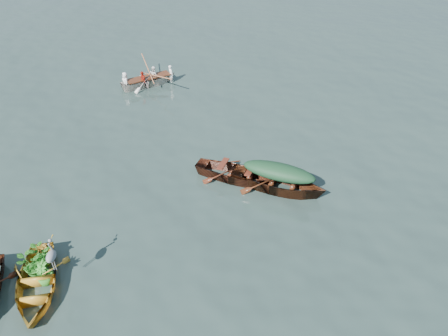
# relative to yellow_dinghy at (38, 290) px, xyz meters

# --- Properties ---
(ground) EXTENTS (140.00, 140.00, 0.00)m
(ground) POSITION_rel_yellow_dinghy_xyz_m (3.93, 2.24, 0.00)
(ground) COLOR #2E413B
(ground) RESTS_ON ground
(yellow_dinghy) EXTENTS (2.33, 3.68, 0.94)m
(yellow_dinghy) POSITION_rel_yellow_dinghy_xyz_m (0.00, 0.00, 0.00)
(yellow_dinghy) COLOR gold
(yellow_dinghy) RESTS_ON ground
(green_tarp_boat) EXTENTS (4.59, 2.69, 1.02)m
(green_tarp_boat) POSITION_rel_yellow_dinghy_xyz_m (6.31, 4.48, 0.00)
(green_tarp_boat) COLOR #552913
(green_tarp_boat) RESTS_ON ground
(open_wooden_boat) EXTENTS (4.24, 2.50, 0.92)m
(open_wooden_boat) POSITION_rel_yellow_dinghy_xyz_m (4.93, 4.95, 0.00)
(open_wooden_boat) COLOR #562815
(open_wooden_boat) RESTS_ON ground
(rowed_boat) EXTENTS (3.84, 3.08, 0.89)m
(rowed_boat) POSITION_rel_yellow_dinghy_xyz_m (0.49, 12.24, 0.00)
(rowed_boat) COLOR white
(rowed_boat) RESTS_ON ground
(green_tarp_cover) EXTENTS (2.52, 1.48, 0.52)m
(green_tarp_cover) POSITION_rel_yellow_dinghy_xyz_m (6.31, 4.48, 0.77)
(green_tarp_cover) COLOR #16351B
(green_tarp_cover) RESTS_ON green_tarp_boat
(thwart_benches) EXTENTS (2.16, 1.37, 0.04)m
(thwart_benches) POSITION_rel_yellow_dinghy_xyz_m (4.93, 4.95, 0.48)
(thwart_benches) COLOR #562014
(thwart_benches) RESTS_ON open_wooden_boat
(heron) EXTENTS (0.38, 0.46, 0.92)m
(heron) POSITION_rel_yellow_dinghy_xyz_m (0.52, 0.19, 0.93)
(heron) COLOR gray
(heron) RESTS_ON yellow_dinghy
(dinghy_weeds) EXTENTS (0.91, 1.05, 0.60)m
(dinghy_weeds) POSITION_rel_yellow_dinghy_xyz_m (-0.12, 0.54, 0.77)
(dinghy_weeds) COLOR #2E771F
(dinghy_weeds) RESTS_ON yellow_dinghy
(rowers) EXTENTS (2.82, 2.35, 0.76)m
(rowers) POSITION_rel_yellow_dinghy_xyz_m (0.49, 12.24, 0.82)
(rowers) COLOR white
(rowers) RESTS_ON rowed_boat
(oars) EXTENTS (1.94, 2.50, 0.06)m
(oars) POSITION_rel_yellow_dinghy_xyz_m (0.49, 12.24, 0.47)
(oars) COLOR #A0603C
(oars) RESTS_ON rowed_boat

